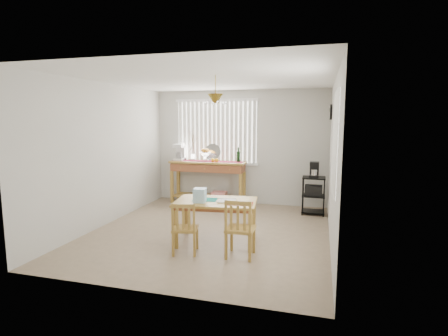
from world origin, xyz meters
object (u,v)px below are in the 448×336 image
(wire_cart, at_px, (313,192))
(chair_left, at_px, (185,228))
(cart_items, at_px, (314,170))
(dining_table, at_px, (216,205))
(chair_right, at_px, (240,229))
(sideboard, at_px, (208,172))

(wire_cart, distance_m, chair_left, 3.23)
(wire_cart, height_order, cart_items, cart_items)
(chair_left, bearing_deg, wire_cart, 57.33)
(dining_table, distance_m, chair_left, 0.69)
(dining_table, bearing_deg, cart_items, 55.88)
(dining_table, distance_m, chair_right, 0.74)
(chair_left, bearing_deg, sideboard, 101.76)
(chair_left, height_order, chair_right, chair_right)
(wire_cart, bearing_deg, chair_left, -122.67)
(cart_items, distance_m, dining_table, 2.61)
(cart_items, relative_size, chair_right, 0.38)
(cart_items, distance_m, chair_right, 2.86)
(wire_cart, xyz_separation_m, chair_right, (-0.94, -2.64, -0.05))
(sideboard, distance_m, wire_cart, 2.41)
(cart_items, xyz_separation_m, chair_left, (-1.74, -2.72, -0.54))
(chair_right, bearing_deg, cart_items, 70.38)
(sideboard, relative_size, chair_left, 2.28)
(wire_cart, bearing_deg, sideboard, 172.21)
(wire_cart, height_order, dining_table, wire_cart)
(dining_table, relative_size, chair_right, 1.58)
(wire_cart, distance_m, cart_items, 0.46)
(cart_items, xyz_separation_m, chair_right, (-0.94, -2.65, -0.50))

